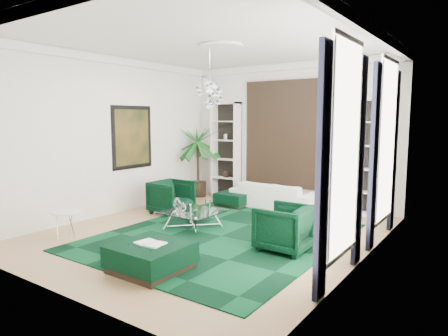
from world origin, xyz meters
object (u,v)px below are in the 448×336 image
Objects in this scene: coffee_table at (193,220)px; ottoman_front at (151,257)px; palm at (198,152)px; armchair_left at (171,197)px; ottoman_side at (234,199)px; side_table at (67,225)px; armchair_right at (285,228)px; sofa at (274,195)px.

coffee_table is 2.39m from ottoman_front.
coffee_table is 0.41× the size of palm.
armchair_left reaches higher than ottoman_front.
side_table reaches higher than ottoman_side.
palm is (-4.38, 3.03, 0.93)m from armchair_right.
sofa is 2.80m from coffee_table.
side_table is (-1.59, -1.94, 0.07)m from coffee_table.
side_table is at bearing 174.34° from ottoman_front.
armchair_right reaches higher than armchair_left.
armchair_right is at bearing -42.53° from ottoman_side.
armchair_right reaches higher than ottoman_side.
ottoman_front is 6.05m from palm.
sofa is 5.14m from side_table.
ottoman_front is at bearing -142.48° from armchair_left.
ottoman_front is at bearing -72.15° from ottoman_side.
side_table is (-3.82, -1.78, -0.15)m from armchair_right.
palm reaches higher than sofa.
armchair_right is at bearing 24.95° from side_table.
armchair_right is 0.82× the size of coffee_table.
armchair_right is at bearing 120.84° from sofa.
side_table is at bearing 174.22° from armchair_left.
coffee_table is at bearing -94.22° from armchair_right.
armchair_left is 0.33× the size of palm.
palm is at bearing 162.04° from ottoman_side.
armchair_left is at bearing -117.71° from ottoman_side.
ottoman_side is at bearing 107.85° from ottoman_front.
sofa is at bearing -42.12° from armchair_left.
sofa is 3.41m from armchair_right.
armchair_right is 1.11× the size of ottoman_side.
armchair_left is at bearing 84.22° from side_table.
armchair_left is 0.85× the size of ottoman_front.
ottoman_side is 4.75m from ottoman_front.
coffee_table is at bearing -120.44° from armchair_left.
ottoman_side is 2.09m from palm.
ottoman_side is at bearing 102.00° from coffee_table.
sofa is 2.06× the size of coffee_table.
ottoman_front is 1.93× the size of side_table.
ottoman_side is 0.31× the size of palm.
armchair_left is at bearing -104.82° from armchair_right.
palm is at bearing -124.73° from armchair_right.
palm is (-2.15, 2.87, 1.15)m from coffee_table.
armchair_right is 4.21m from side_table.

